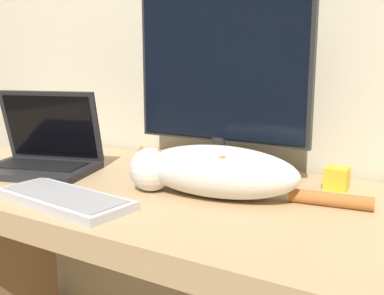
{
  "coord_description": "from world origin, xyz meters",
  "views": [
    {
      "loc": [
        0.65,
        -0.59,
        1.11
      ],
      "look_at": [
        0.12,
        0.31,
        0.9
      ],
      "focal_mm": 42.0,
      "sensor_mm": 36.0,
      "label": 1
    }
  ],
  "objects_px": {
    "external_keyboard": "(63,199)",
    "cat": "(212,170)",
    "monitor": "(220,83)",
    "laptop": "(42,155)"
  },
  "relations": [
    {
      "from": "monitor",
      "to": "external_keyboard",
      "type": "distance_m",
      "value": 0.53
    },
    {
      "from": "external_keyboard",
      "to": "cat",
      "type": "relative_size",
      "value": 0.64
    },
    {
      "from": "laptop",
      "to": "cat",
      "type": "xyz_separation_m",
      "value": [
        0.56,
        0.04,
        0.02
      ]
    },
    {
      "from": "laptop",
      "to": "cat",
      "type": "relative_size",
      "value": 0.65
    },
    {
      "from": "laptop",
      "to": "external_keyboard",
      "type": "bearing_deg",
      "value": -49.77
    },
    {
      "from": "monitor",
      "to": "laptop",
      "type": "bearing_deg",
      "value": -152.32
    },
    {
      "from": "monitor",
      "to": "laptop",
      "type": "distance_m",
      "value": 0.57
    },
    {
      "from": "laptop",
      "to": "external_keyboard",
      "type": "distance_m",
      "value": 0.35
    },
    {
      "from": "monitor",
      "to": "cat",
      "type": "distance_m",
      "value": 0.3
    },
    {
      "from": "external_keyboard",
      "to": "cat",
      "type": "bearing_deg",
      "value": 46.66
    }
  ]
}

